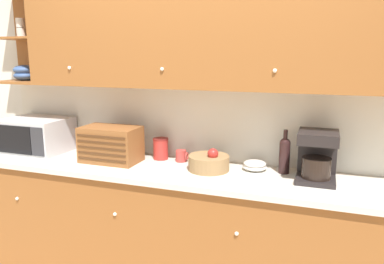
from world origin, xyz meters
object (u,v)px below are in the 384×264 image
object	(u,v)px
fruit_basket	(209,162)
wine_bottle	(285,154)
storage_canister	(161,149)
mug	(88,146)
microwave	(37,135)
bowl_stack_on_counter	(255,165)
coffee_maker	(317,155)
mug_blue_second	(181,156)
bread_box	(111,144)

from	to	relation	value
fruit_basket	wine_bottle	world-z (taller)	wine_bottle
storage_canister	fruit_basket	world-z (taller)	same
mug	microwave	bearing A→B (deg)	-159.58
fruit_basket	bowl_stack_on_counter	xyz separation A→B (m)	(0.31, 0.11, -0.02)
wine_bottle	coffee_maker	world-z (taller)	coffee_maker
storage_canister	mug_blue_second	size ratio (longest dim) A/B	1.79
mug_blue_second	fruit_basket	world-z (taller)	fruit_basket
bowl_stack_on_counter	bread_box	bearing A→B (deg)	-172.08
wine_bottle	coffee_maker	distance (m)	0.23
bowl_stack_on_counter	mug_blue_second	bearing A→B (deg)	177.56
mug	bread_box	world-z (taller)	bread_box
bread_box	storage_canister	size ratio (longest dim) A/B	2.63
mug	fruit_basket	xyz separation A→B (m)	(1.13, -0.17, 0.01)
microwave	mug	xyz separation A→B (m)	(0.41, 0.15, -0.10)
fruit_basket	coffee_maker	distance (m)	0.73
mug_blue_second	wine_bottle	xyz separation A→B (m)	(0.77, -0.03, 0.09)
mug_blue_second	microwave	bearing A→B (deg)	-174.72
mug	mug_blue_second	bearing A→B (deg)	-2.24
coffee_maker	bowl_stack_on_counter	bearing A→B (deg)	169.33
storage_canister	wine_bottle	world-z (taller)	wine_bottle
microwave	bowl_stack_on_counter	xyz separation A→B (m)	(1.84, 0.09, -0.11)
bowl_stack_on_counter	wine_bottle	size ratio (longest dim) A/B	0.56
bread_box	mug_blue_second	distance (m)	0.55
storage_canister	coffee_maker	world-z (taller)	coffee_maker
bread_box	bowl_stack_on_counter	distance (m)	1.10
fruit_basket	mug	bearing A→B (deg)	171.30
bread_box	fruit_basket	distance (m)	0.78
microwave	storage_canister	world-z (taller)	microwave
mug	wine_bottle	size ratio (longest dim) A/B	0.30
bowl_stack_on_counter	wine_bottle	world-z (taller)	wine_bottle
storage_canister	bowl_stack_on_counter	xyz separation A→B (m)	(0.75, -0.04, -0.05)
microwave	bread_box	xyz separation A→B (m)	(0.76, -0.06, -0.01)
storage_canister	fruit_basket	distance (m)	0.47
microwave	storage_canister	bearing A→B (deg)	6.92
mug	bowl_stack_on_counter	bearing A→B (deg)	-2.32
mug	bowl_stack_on_counter	distance (m)	1.43
mug_blue_second	coffee_maker	xyz separation A→B (m)	(0.99, -0.10, 0.12)
microwave	coffee_maker	xyz separation A→B (m)	(2.25, 0.01, 0.02)
bowl_stack_on_counter	wine_bottle	xyz separation A→B (m)	(0.20, -0.00, 0.10)
microwave	bowl_stack_on_counter	distance (m)	1.84
mug	mug_blue_second	size ratio (longest dim) A/B	1.00
bowl_stack_on_counter	coffee_maker	xyz separation A→B (m)	(0.42, -0.08, 0.13)
microwave	mug	world-z (taller)	microwave
mug_blue_second	storage_canister	bearing A→B (deg)	175.34
bread_box	fruit_basket	xyz separation A→B (m)	(0.77, 0.04, -0.08)
microwave	storage_canister	distance (m)	1.10
storage_canister	wine_bottle	distance (m)	0.96
microwave	wine_bottle	distance (m)	2.04
microwave	wine_bottle	bearing A→B (deg)	2.52
microwave	bowl_stack_on_counter	world-z (taller)	microwave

